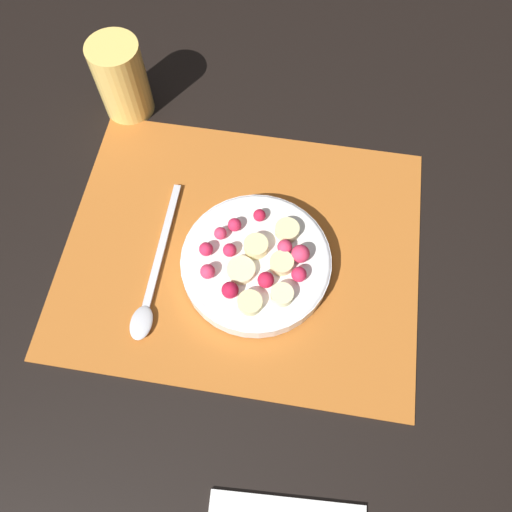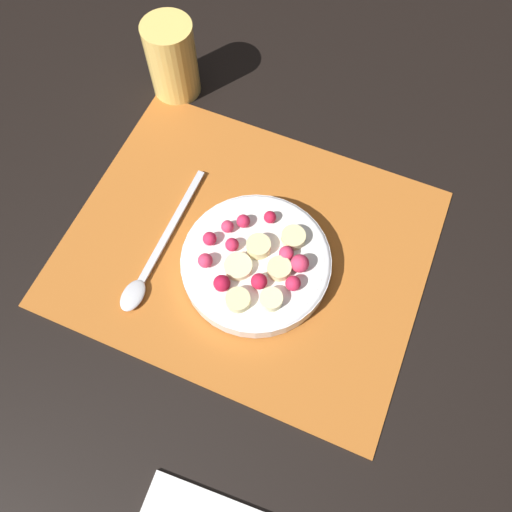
{
  "view_description": "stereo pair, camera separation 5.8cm",
  "coord_description": "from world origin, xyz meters",
  "views": [
    {
      "loc": [
        0.06,
        -0.26,
        0.57
      ],
      "look_at": [
        0.02,
        -0.02,
        0.04
      ],
      "focal_mm": 35.0,
      "sensor_mm": 36.0,
      "label": 1
    },
    {
      "loc": [
        0.12,
        -0.25,
        0.57
      ],
      "look_at": [
        0.02,
        -0.02,
        0.04
      ],
      "focal_mm": 35.0,
      "sensor_mm": 36.0,
      "label": 2
    }
  ],
  "objects": [
    {
      "name": "ground_plane",
      "position": [
        0.0,
        0.0,
        0.0
      ],
      "size": [
        3.0,
        3.0,
        0.0
      ],
      "primitive_type": "plane",
      "color": "black"
    },
    {
      "name": "placemat",
      "position": [
        0.0,
        0.0,
        0.0
      ],
      "size": [
        0.44,
        0.36,
        0.01
      ],
      "color": "#B26023",
      "rests_on": "ground_plane"
    },
    {
      "name": "fruit_bowl",
      "position": [
        0.02,
        -0.02,
        0.02
      ],
      "size": [
        0.18,
        0.18,
        0.05
      ],
      "color": "white",
      "rests_on": "placemat"
    },
    {
      "name": "spoon",
      "position": [
        -0.1,
        -0.07,
        0.01
      ],
      "size": [
        0.03,
        0.21,
        0.01
      ],
      "rotation": [
        0.0,
        0.0,
        4.72
      ],
      "color": "silver",
      "rests_on": "placemat"
    },
    {
      "name": "drinking_glass",
      "position": [
        -0.2,
        0.2,
        0.06
      ],
      "size": [
        0.07,
        0.07,
        0.11
      ],
      "color": "#F4CC66",
      "rests_on": "ground_plane"
    }
  ]
}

